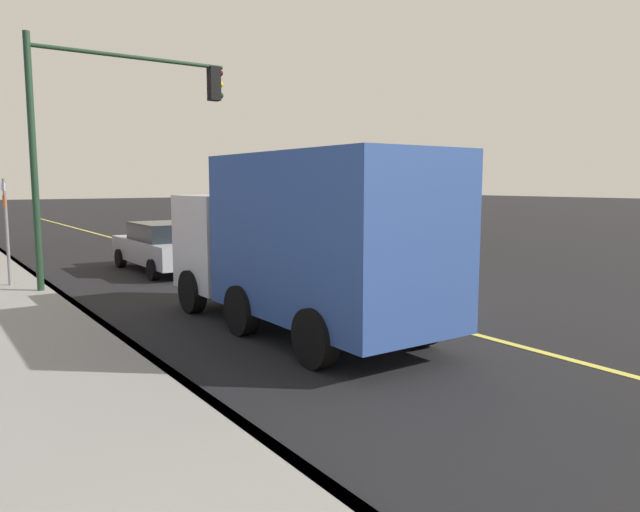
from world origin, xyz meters
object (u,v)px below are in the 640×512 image
car_green (274,237)px  traffic_light_mast (112,121)px  truck_blue (303,239)px  car_silver (165,246)px  street_sign_post (6,225)px

car_green → traffic_light_mast: (-3.51, 6.68, 3.51)m
truck_blue → traffic_light_mast: (6.38, 1.51, 2.56)m
car_green → truck_blue: size_ratio=0.67×
car_green → car_silver: (-1.20, 4.61, 0.04)m
street_sign_post → traffic_light_mast: bearing=-117.9°
car_silver → street_sign_post: street_sign_post is taller
car_green → truck_blue: 11.21m
car_green → street_sign_post: 9.36m
car_silver → traffic_light_mast: traffic_light_mast is taller
car_silver → traffic_light_mast: 4.66m
car_silver → truck_blue: truck_blue is taller
car_green → car_silver: bearing=104.6°
car_green → traffic_light_mast: traffic_light_mast is taller
truck_blue → street_sign_post: truck_blue is taller
car_green → street_sign_post: size_ratio=1.59×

